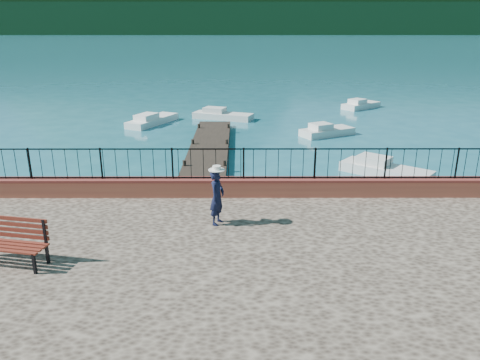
{
  "coord_description": "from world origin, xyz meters",
  "views": [
    {
      "loc": [
        -0.45,
        -10.14,
        6.37
      ],
      "look_at": [
        -0.42,
        2.0,
        2.3
      ],
      "focal_mm": 35.0,
      "sensor_mm": 36.0,
      "label": 1
    }
  ],
  "objects_px": {
    "boat_3": "(152,118)",
    "person": "(217,197)",
    "boat_4": "(223,113)",
    "boat_2": "(327,129)",
    "boat_1": "(386,167)",
    "boat_5": "(361,103)",
    "park_bench": "(6,251)"
  },
  "relations": [
    {
      "from": "boat_2",
      "to": "boat_4",
      "type": "relative_size",
      "value": 0.77
    },
    {
      "from": "person",
      "to": "boat_5",
      "type": "height_order",
      "value": "person"
    },
    {
      "from": "person",
      "to": "boat_5",
      "type": "relative_size",
      "value": 0.45
    },
    {
      "from": "boat_1",
      "to": "boat_3",
      "type": "height_order",
      "value": "same"
    },
    {
      "from": "boat_1",
      "to": "boat_5",
      "type": "relative_size",
      "value": 1.15
    },
    {
      "from": "person",
      "to": "boat_1",
      "type": "distance_m",
      "value": 10.72
    },
    {
      "from": "boat_3",
      "to": "boat_5",
      "type": "bearing_deg",
      "value": -43.29
    },
    {
      "from": "boat_4",
      "to": "boat_5",
      "type": "distance_m",
      "value": 11.64
    },
    {
      "from": "boat_1",
      "to": "boat_3",
      "type": "xyz_separation_m",
      "value": [
        -12.23,
        11.2,
        0.0
      ]
    },
    {
      "from": "person",
      "to": "boat_2",
      "type": "relative_size",
      "value": 0.47
    },
    {
      "from": "boat_2",
      "to": "boat_4",
      "type": "bearing_deg",
      "value": 114.01
    },
    {
      "from": "boat_3",
      "to": "boat_1",
      "type": "bearing_deg",
      "value": -107.2
    },
    {
      "from": "boat_3",
      "to": "boat_4",
      "type": "bearing_deg",
      "value": -44.76
    },
    {
      "from": "boat_2",
      "to": "boat_1",
      "type": "bearing_deg",
      "value": -108.81
    },
    {
      "from": "boat_1",
      "to": "boat_4",
      "type": "relative_size",
      "value": 0.93
    },
    {
      "from": "park_bench",
      "to": "boat_1",
      "type": "bearing_deg",
      "value": 52.39
    },
    {
      "from": "park_bench",
      "to": "person",
      "type": "distance_m",
      "value": 5.18
    },
    {
      "from": "boat_3",
      "to": "boat_5",
      "type": "height_order",
      "value": "same"
    },
    {
      "from": "boat_2",
      "to": "boat_3",
      "type": "height_order",
      "value": "same"
    },
    {
      "from": "boat_5",
      "to": "park_bench",
      "type": "bearing_deg",
      "value": -157.95
    },
    {
      "from": "boat_1",
      "to": "boat_4",
      "type": "xyz_separation_m",
      "value": [
        -7.59,
        12.88,
        0.0
      ]
    },
    {
      "from": "boat_3",
      "to": "boat_5",
      "type": "xyz_separation_m",
      "value": [
        15.43,
        6.06,
        0.0
      ]
    },
    {
      "from": "boat_1",
      "to": "boat_2",
      "type": "height_order",
      "value": "same"
    },
    {
      "from": "boat_1",
      "to": "boat_2",
      "type": "relative_size",
      "value": 1.2
    },
    {
      "from": "park_bench",
      "to": "boat_4",
      "type": "relative_size",
      "value": 0.48
    },
    {
      "from": "boat_3",
      "to": "person",
      "type": "bearing_deg",
      "value": -139.58
    },
    {
      "from": "boat_4",
      "to": "boat_5",
      "type": "height_order",
      "value": "same"
    },
    {
      "from": "boat_2",
      "to": "boat_5",
      "type": "bearing_deg",
      "value": 37.66
    },
    {
      "from": "boat_4",
      "to": "boat_2",
      "type": "bearing_deg",
      "value": -17.89
    },
    {
      "from": "person",
      "to": "boat_5",
      "type": "xyz_separation_m",
      "value": [
        10.25,
        25.17,
        -1.56
      ]
    },
    {
      "from": "boat_1",
      "to": "person",
      "type": "bearing_deg",
      "value": -92.3
    },
    {
      "from": "boat_4",
      "to": "park_bench",
      "type": "bearing_deg",
      "value": -79.51
    }
  ]
}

